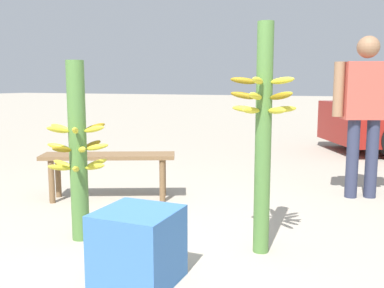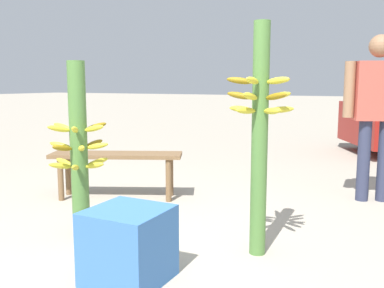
{
  "view_description": "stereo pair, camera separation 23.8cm",
  "coord_description": "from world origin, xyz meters",
  "px_view_note": "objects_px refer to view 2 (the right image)",
  "views": [
    {
      "loc": [
        1.38,
        -2.45,
        1.22
      ],
      "look_at": [
        0.04,
        0.69,
        0.74
      ],
      "focal_mm": 40.0,
      "sensor_mm": 36.0,
      "label": 1
    },
    {
      "loc": [
        1.59,
        -2.35,
        1.22
      ],
      "look_at": [
        0.04,
        0.69,
        0.74
      ],
      "focal_mm": 40.0,
      "sensor_mm": 36.0,
      "label": 2
    }
  ],
  "objects_px": {
    "banana_stalk_left": "(79,150)",
    "produce_crate": "(129,245)",
    "market_bench": "(116,161)",
    "vendor_person": "(377,104)",
    "banana_stalk_center": "(260,132)"
  },
  "relations": [
    {
      "from": "banana_stalk_center",
      "to": "vendor_person",
      "type": "relative_size",
      "value": 0.96
    },
    {
      "from": "banana_stalk_left",
      "to": "market_bench",
      "type": "relative_size",
      "value": 1.0
    },
    {
      "from": "banana_stalk_center",
      "to": "vendor_person",
      "type": "bearing_deg",
      "value": 71.95
    },
    {
      "from": "produce_crate",
      "to": "vendor_person",
      "type": "bearing_deg",
      "value": 65.97
    },
    {
      "from": "market_bench",
      "to": "banana_stalk_center",
      "type": "bearing_deg",
      "value": -47.63
    },
    {
      "from": "market_bench",
      "to": "produce_crate",
      "type": "distance_m",
      "value": 1.99
    },
    {
      "from": "market_bench",
      "to": "banana_stalk_left",
      "type": "bearing_deg",
      "value": -91.95
    },
    {
      "from": "banana_stalk_left",
      "to": "vendor_person",
      "type": "distance_m",
      "value": 2.99
    },
    {
      "from": "banana_stalk_left",
      "to": "produce_crate",
      "type": "xyz_separation_m",
      "value": [
        0.8,
        -0.47,
        -0.47
      ]
    },
    {
      "from": "market_bench",
      "to": "produce_crate",
      "type": "xyz_separation_m",
      "value": [
        1.25,
        -1.54,
        -0.17
      ]
    },
    {
      "from": "banana_stalk_left",
      "to": "vendor_person",
      "type": "relative_size",
      "value": 0.82
    },
    {
      "from": "banana_stalk_left",
      "to": "market_bench",
      "type": "xyz_separation_m",
      "value": [
        -0.45,
        1.07,
        -0.3
      ]
    },
    {
      "from": "banana_stalk_left",
      "to": "produce_crate",
      "type": "relative_size",
      "value": 3.02
    },
    {
      "from": "vendor_person",
      "to": "produce_crate",
      "type": "xyz_separation_m",
      "value": [
        -1.19,
        -2.68,
        -0.78
      ]
    },
    {
      "from": "banana_stalk_left",
      "to": "banana_stalk_center",
      "type": "xyz_separation_m",
      "value": [
        1.37,
        0.3,
        0.18
      ]
    }
  ]
}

